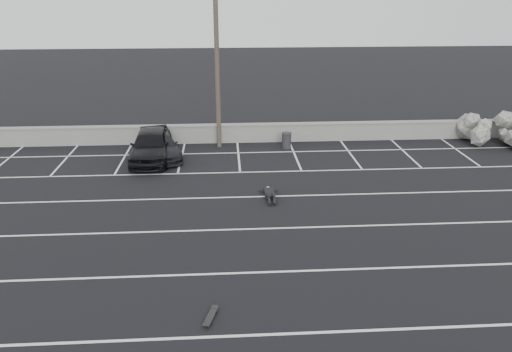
{
  "coord_description": "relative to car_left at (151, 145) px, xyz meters",
  "views": [
    {
      "loc": [
        0.35,
        -13.54,
        8.48
      ],
      "look_at": [
        1.57,
        5.87,
        1.0
      ],
      "focal_mm": 35.0,
      "sensor_mm": 36.0,
      "label": 1
    }
  ],
  "objects": [
    {
      "name": "stall_lines",
      "position": [
        3.4,
        -6.73,
        -0.81
      ],
      "size": [
        36.0,
        20.05,
        0.01
      ],
      "color": "silver",
      "rests_on": "ground"
    },
    {
      "name": "trash_bin",
      "position": [
        7.18,
        1.57,
        -0.37
      ],
      "size": [
        0.75,
        0.75,
        0.87
      ],
      "rotation": [
        0.0,
        0.0,
        -0.41
      ],
      "color": "#29282B",
      "rests_on": "ground"
    },
    {
      "name": "skateboard",
      "position": [
        3.31,
        -13.38,
        -0.74
      ],
      "size": [
        0.39,
        0.78,
        0.09
      ],
      "rotation": [
        0.0,
        0.0,
        -0.28
      ],
      "color": "black",
      "rests_on": "ground"
    },
    {
      "name": "person",
      "position": [
        5.64,
        -5.01,
        -0.59
      ],
      "size": [
        0.98,
        2.25,
        0.44
      ],
      "primitive_type": null,
      "rotation": [
        0.0,
        0.0,
        0.03
      ],
      "color": "black",
      "rests_on": "ground"
    },
    {
      "name": "seawall",
      "position": [
        3.48,
        2.86,
        -0.26
      ],
      "size": [
        50.0,
        0.45,
        1.06
      ],
      "color": "gray",
      "rests_on": "ground"
    },
    {
      "name": "car_right",
      "position": [
        0.41,
        0.43,
        -0.2
      ],
      "size": [
        2.82,
        4.51,
        1.22
      ],
      "primitive_type": "imported",
      "rotation": [
        0.0,
        0.0,
        0.28
      ],
      "color": "black",
      "rests_on": "ground"
    },
    {
      "name": "ground",
      "position": [
        3.48,
        -11.14,
        -0.81
      ],
      "size": [
        120.0,
        120.0,
        0.0
      ],
      "primitive_type": "plane",
      "color": "black",
      "rests_on": "ground"
    },
    {
      "name": "utility_pole",
      "position": [
        3.46,
        2.06,
        3.93
      ],
      "size": [
        1.25,
        0.25,
        9.36
      ],
      "color": "#4C4238",
      "rests_on": "ground"
    },
    {
      "name": "car_left",
      "position": [
        0.0,
        0.0,
        0.0
      ],
      "size": [
        1.99,
        4.79,
        1.62
      ],
      "primitive_type": "imported",
      "rotation": [
        0.0,
        0.0,
        0.02
      ],
      "color": "black",
      "rests_on": "ground"
    }
  ]
}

